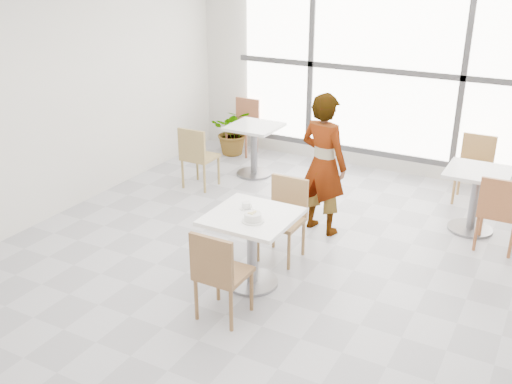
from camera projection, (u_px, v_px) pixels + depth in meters
The scene contains 17 objects.
floor at pixel (270, 272), 6.00m from camera, with size 7.00×7.00×0.00m, color #9E9EA5.
wall_back at pixel (384, 70), 8.25m from camera, with size 6.00×6.00×0.00m, color silver.
wall_left at pixel (42, 96), 6.75m from camera, with size 7.00×7.00×0.00m, color silver.
window at pixel (383, 70), 8.20m from camera, with size 4.60×0.07×2.52m.
main_table at pixel (252, 236), 5.59m from camera, with size 0.80×0.80×0.75m.
chair_near at pixel (219, 270), 5.03m from camera, with size 0.42×0.42×0.87m.
chair_far at pixel (285, 213), 6.14m from camera, with size 0.42×0.42×0.87m.
oatmeal_bowl at pixel (253, 217), 5.35m from camera, with size 0.21×0.21×0.10m.
coffee_cup at pixel (246, 206), 5.62m from camera, with size 0.16×0.13×0.07m.
person at pixel (323, 164), 6.59m from camera, with size 0.60×0.39×1.65m, color black.
bg_table_left at pixel (254, 143), 8.42m from camera, with size 0.70×0.70×0.75m.
bg_table_right at pixel (476, 192), 6.71m from camera, with size 0.70×0.70×0.75m.
bg_chair_left_near at pixel (197, 154), 7.92m from camera, with size 0.42×0.42×0.87m.
bg_chair_left_far at pixel (244, 122), 9.38m from camera, with size 0.42×0.42×0.87m.
bg_chair_right_near at pixel (499, 209), 6.23m from camera, with size 0.42×0.42×0.87m.
bg_chair_right_far at pixel (475, 164), 7.54m from camera, with size 0.42×0.42×0.87m.
plant_left at pixel (234, 131), 9.33m from camera, with size 0.68×0.59×0.76m, color #3A7E3B.
Camera 1 is at (2.38, -4.65, 3.06)m, focal length 40.81 mm.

